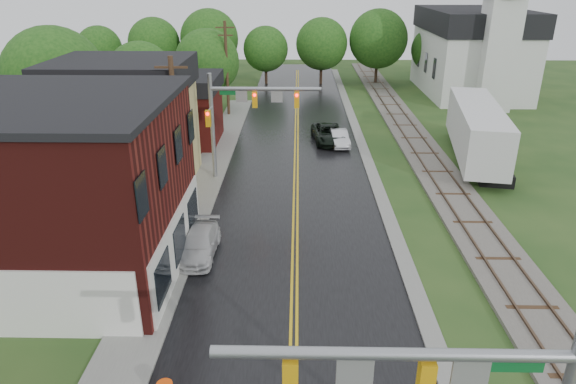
{
  "coord_description": "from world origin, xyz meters",
  "views": [
    {
      "loc": [
        0.09,
        -6.05,
        13.1
      ],
      "look_at": [
        -0.34,
        16.38,
        3.5
      ],
      "focal_mm": 32.0,
      "sensor_mm": 36.0,
      "label": 1
    }
  ],
  "objects_px": {
    "pickup_white": "(199,244)",
    "semi_trailer": "(477,129)",
    "brick_building": "(18,189)",
    "church": "(476,43)",
    "utility_pole_b": "(177,133)",
    "tree_left_e": "(209,63)",
    "suv_dark": "(328,134)",
    "tree_left_b": "(57,81)",
    "traffic_signal_far": "(244,107)",
    "sedan_silver": "(339,138)",
    "utility_pole_c": "(227,67)",
    "tree_left_c": "(142,77)"
  },
  "relations": [
    {
      "from": "sedan_silver",
      "to": "semi_trailer",
      "type": "height_order",
      "value": "semi_trailer"
    },
    {
      "from": "utility_pole_b",
      "to": "sedan_silver",
      "type": "height_order",
      "value": "utility_pole_b"
    },
    {
      "from": "church",
      "to": "suv_dark",
      "type": "relative_size",
      "value": 3.84
    },
    {
      "from": "utility_pole_b",
      "to": "suv_dark",
      "type": "height_order",
      "value": "utility_pole_b"
    },
    {
      "from": "brick_building",
      "to": "utility_pole_b",
      "type": "xyz_separation_m",
      "value": [
        5.68,
        7.0,
        0.57
      ]
    },
    {
      "from": "church",
      "to": "pickup_white",
      "type": "relative_size",
      "value": 4.67
    },
    {
      "from": "utility_pole_b",
      "to": "suv_dark",
      "type": "bearing_deg",
      "value": 54.55
    },
    {
      "from": "pickup_white",
      "to": "traffic_signal_far",
      "type": "bearing_deg",
      "value": 83.93
    },
    {
      "from": "suv_dark",
      "to": "tree_left_e",
      "type": "bearing_deg",
      "value": 130.82
    },
    {
      "from": "traffic_signal_far",
      "to": "utility_pole_b",
      "type": "height_order",
      "value": "utility_pole_b"
    },
    {
      "from": "semi_trailer",
      "to": "utility_pole_c",
      "type": "bearing_deg",
      "value": 147.2
    },
    {
      "from": "church",
      "to": "tree_left_e",
      "type": "relative_size",
      "value": 2.45
    },
    {
      "from": "traffic_signal_far",
      "to": "tree_left_c",
      "type": "relative_size",
      "value": 0.96
    },
    {
      "from": "church",
      "to": "semi_trailer",
      "type": "relative_size",
      "value": 1.46
    },
    {
      "from": "utility_pole_c",
      "to": "tree_left_e",
      "type": "distance_m",
      "value": 2.79
    },
    {
      "from": "traffic_signal_far",
      "to": "utility_pole_b",
      "type": "distance_m",
      "value": 6.01
    },
    {
      "from": "suv_dark",
      "to": "brick_building",
      "type": "bearing_deg",
      "value": -133.31
    },
    {
      "from": "utility_pole_c",
      "to": "suv_dark",
      "type": "bearing_deg",
      "value": -42.56
    },
    {
      "from": "utility_pole_b",
      "to": "tree_left_e",
      "type": "bearing_deg",
      "value": 94.9
    },
    {
      "from": "suv_dark",
      "to": "utility_pole_c",
      "type": "bearing_deg",
      "value": 130.87
    },
    {
      "from": "tree_left_b",
      "to": "sedan_silver",
      "type": "bearing_deg",
      "value": 6.7
    },
    {
      "from": "utility_pole_b",
      "to": "tree_left_b",
      "type": "xyz_separation_m",
      "value": [
        -11.05,
        9.9,
        1.0
      ]
    },
    {
      "from": "tree_left_c",
      "to": "utility_pole_c",
      "type": "bearing_deg",
      "value": 30.2
    },
    {
      "from": "suv_dark",
      "to": "semi_trailer",
      "type": "distance_m",
      "value": 11.68
    },
    {
      "from": "tree_left_e",
      "to": "pickup_white",
      "type": "bearing_deg",
      "value": -82.19
    },
    {
      "from": "tree_left_c",
      "to": "sedan_silver",
      "type": "bearing_deg",
      "value": -17.57
    },
    {
      "from": "church",
      "to": "semi_trailer",
      "type": "height_order",
      "value": "church"
    },
    {
      "from": "tree_left_b",
      "to": "tree_left_e",
      "type": "relative_size",
      "value": 1.19
    },
    {
      "from": "brick_building",
      "to": "church",
      "type": "height_order",
      "value": "church"
    },
    {
      "from": "tree_left_b",
      "to": "tree_left_e",
      "type": "bearing_deg",
      "value": 57.26
    },
    {
      "from": "tree_left_e",
      "to": "utility_pole_c",
      "type": "bearing_deg",
      "value": -42.84
    },
    {
      "from": "brick_building",
      "to": "semi_trailer",
      "type": "distance_m",
      "value": 30.46
    },
    {
      "from": "utility_pole_b",
      "to": "suv_dark",
      "type": "xyz_separation_m",
      "value": [
        9.47,
        13.3,
        -4.0
      ]
    },
    {
      "from": "utility_pole_c",
      "to": "sedan_silver",
      "type": "xyz_separation_m",
      "value": [
        10.3,
        -9.6,
        -4.1
      ]
    },
    {
      "from": "utility_pole_c",
      "to": "sedan_silver",
      "type": "bearing_deg",
      "value": -42.97
    },
    {
      "from": "traffic_signal_far",
      "to": "tree_left_e",
      "type": "distance_m",
      "value": 19.65
    },
    {
      "from": "utility_pole_c",
      "to": "tree_left_e",
      "type": "height_order",
      "value": "utility_pole_c"
    },
    {
      "from": "utility_pole_c",
      "to": "tree_left_b",
      "type": "height_order",
      "value": "tree_left_b"
    },
    {
      "from": "suv_dark",
      "to": "semi_trailer",
      "type": "height_order",
      "value": "semi_trailer"
    },
    {
      "from": "tree_left_e",
      "to": "pickup_white",
      "type": "xyz_separation_m",
      "value": [
        4.05,
        -29.49,
        -4.19
      ]
    },
    {
      "from": "tree_left_e",
      "to": "suv_dark",
      "type": "xyz_separation_m",
      "value": [
        11.52,
        -10.59,
        -4.09
      ]
    },
    {
      "from": "sedan_silver",
      "to": "traffic_signal_far",
      "type": "bearing_deg",
      "value": -138.74
    },
    {
      "from": "utility_pole_b",
      "to": "tree_left_e",
      "type": "relative_size",
      "value": 1.1
    },
    {
      "from": "pickup_white",
      "to": "semi_trailer",
      "type": "relative_size",
      "value": 0.31
    },
    {
      "from": "traffic_signal_far",
      "to": "sedan_silver",
      "type": "relative_size",
      "value": 1.94
    },
    {
      "from": "traffic_signal_far",
      "to": "tree_left_b",
      "type": "relative_size",
      "value": 0.76
    },
    {
      "from": "tree_left_e",
      "to": "sedan_silver",
      "type": "height_order",
      "value": "tree_left_e"
    },
    {
      "from": "pickup_white",
      "to": "tree_left_b",
      "type": "bearing_deg",
      "value": 131.2
    },
    {
      "from": "sedan_silver",
      "to": "utility_pole_c",
      "type": "bearing_deg",
      "value": 131.54
    },
    {
      "from": "church",
      "to": "suv_dark",
      "type": "distance_m",
      "value": 25.81
    }
  ]
}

